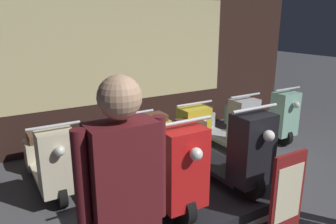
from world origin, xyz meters
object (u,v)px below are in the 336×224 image
scooter_backrow_0 (49,160)px  scooter_backrow_2 (175,134)px  person_left_browsing (124,206)px  scooter_backrow_4 (262,116)px  scooter_backrow_1 (119,146)px  scooter_backrow_3 (222,124)px  price_sign_board (287,199)px  scooter_display_right (220,148)px  scooter_display_left (156,164)px

scooter_backrow_0 → scooter_backrow_2: bearing=0.0°
person_left_browsing → scooter_backrow_4: bearing=33.3°
scooter_backrow_1 → scooter_backrow_3: same height
scooter_backrow_0 → price_sign_board: (1.68, -2.22, 0.08)m
scooter_backrow_4 → price_sign_board: 2.99m
scooter_backrow_4 → price_sign_board: bearing=-132.1°
scooter_backrow_3 → price_sign_board: size_ratio=1.67×
scooter_backrow_0 → price_sign_board: size_ratio=1.67×
scooter_backrow_4 → scooter_backrow_2: bearing=180.0°
scooter_backrow_1 → person_left_browsing: size_ratio=0.85×
scooter_backrow_2 → person_left_browsing: person_left_browsing is taller
price_sign_board → scooter_display_right: bearing=92.4°
scooter_backrow_4 → scooter_backrow_1: bearing=180.0°
scooter_backrow_3 → scooter_display_left: bearing=-146.6°
scooter_display_right → scooter_backrow_2: bearing=81.1°
price_sign_board → person_left_browsing: bearing=-172.7°
scooter_display_left → scooter_display_right: size_ratio=1.00×
scooter_display_left → scooter_backrow_1: (0.11, 1.29, -0.27)m
person_left_browsing → price_sign_board: size_ratio=1.96×
scooter_backrow_0 → scooter_backrow_3: (2.77, 0.00, 0.00)m
scooter_display_left → scooter_backrow_0: bearing=122.0°
scooter_display_left → person_left_browsing: (-0.83, -1.15, 0.40)m
scooter_backrow_0 → scooter_backrow_4: 3.69m
scooter_display_right → price_sign_board: 0.95m
scooter_display_left → person_left_browsing: size_ratio=0.85×
scooter_display_left → person_left_browsing: bearing=-125.9°
scooter_backrow_1 → price_sign_board: scooter_backrow_1 is taller
scooter_backrow_0 → person_left_browsing: size_ratio=0.85×
scooter_backrow_0 → scooter_backrow_2: (1.84, 0.00, 0.00)m
scooter_backrow_3 → scooter_display_right: bearing=-131.0°
scooter_backrow_2 → scooter_backrow_4: size_ratio=1.00×
scooter_backrow_1 → scooter_backrow_3: bearing=0.0°
price_sign_board → scooter_backrow_2: bearing=85.8°
scooter_display_left → price_sign_board: scooter_display_left is taller
scooter_display_right → scooter_backrow_3: (1.12, 1.29, -0.27)m
scooter_backrow_3 → person_left_browsing: bearing=-138.8°
scooter_backrow_0 → scooter_backrow_2: same height
scooter_backrow_0 → person_left_browsing: (-0.02, -2.44, 0.67)m
scooter_display_right → person_left_browsing: 2.06m
scooter_display_right → person_left_browsing: person_left_browsing is taller
scooter_backrow_3 → price_sign_board: scooter_backrow_3 is taller
scooter_backrow_4 → price_sign_board: (-2.01, -2.22, 0.08)m
scooter_backrow_4 → scooter_backrow_0: bearing=180.0°
scooter_display_right → scooter_backrow_1: size_ratio=1.00×
scooter_backrow_3 → person_left_browsing: (-2.79, -2.44, 0.67)m
scooter_backrow_0 → scooter_backrow_3: size_ratio=1.00×
scooter_display_right → price_sign_board: (0.04, -0.93, -0.18)m
scooter_backrow_0 → scooter_backrow_3: same height
scooter_backrow_2 → scooter_backrow_4: 1.84m
person_left_browsing → scooter_backrow_2: bearing=52.6°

